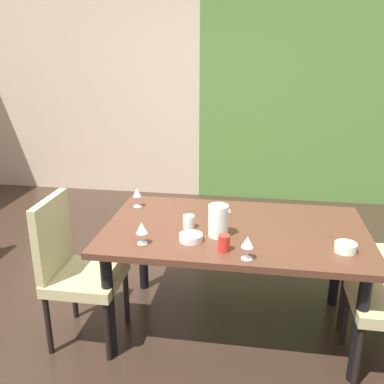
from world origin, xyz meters
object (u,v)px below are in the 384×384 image
Objects in this scene: chair_left_near at (73,265)px; serving_bowl_near_window at (191,237)px; wine_glass_center at (137,193)px; serving_bowl_rear at (346,247)px; cup_near_shelf at (224,243)px; wine_glass_south at (142,228)px; dining_table at (235,240)px; cup_west at (215,214)px; cup_corner at (189,222)px; wine_glass_right at (247,243)px; pitcher_front at (218,220)px; chair_right_far at (384,251)px.

chair_left_near reaches higher than serving_bowl_near_window.
wine_glass_center is 1.16× the size of serving_bowl_rear.
chair_left_near is at bearing 175.63° from cup_near_shelf.
wine_glass_south is at bearing -71.58° from wine_glass_center.
serving_bowl_near_window is at bearing -46.96° from wine_glass_center.
serving_bowl_rear is at bearing -20.43° from dining_table.
cup_west is at bearing -16.98° from wine_glass_center.
cup_corner is at bearing 168.63° from serving_bowl_rear.
chair_left_near reaches higher than cup_corner.
wine_glass_right is at bearing -8.80° from wine_glass_south.
serving_bowl_near_window is at bearing 91.96° from chair_left_near.
chair_left_near reaches higher than wine_glass_center.
wine_glass_center is 0.74m from pitcher_front.
cup_west is at bearing 103.11° from cup_near_shelf.
chair_right_far is 6.97× the size of wine_glass_right.
cup_near_shelf is 1.00× the size of cup_west.
chair_left_near is at bearing -178.04° from serving_bowl_near_window.
serving_bowl_near_window is at bearing -148.00° from pitcher_front.
cup_west is (-0.10, 0.42, 0.00)m from cup_near_shelf.
dining_table is at bearing -32.92° from cup_west.
dining_table is at bearing 102.19° from wine_glass_right.
cup_near_shelf reaches higher than cup_corner.
wine_glass_right is 0.95× the size of serving_bowl_near_window.
chair_right_far is at bearing 8.46° from cup_west.
wine_glass_south reaches higher than cup_west.
wine_glass_right reaches higher than cup_corner.
serving_bowl_rear is 1.30× the size of cup_west.
wine_glass_center is 0.60m from cup_west.
serving_bowl_rear reaches higher than serving_bowl_near_window.
wine_glass_center is 0.69m from serving_bowl_near_window.
wine_glass_center is at bearing 163.02° from cup_west.
wine_glass_south reaches higher than cup_corner.
pitcher_front is (0.20, -0.09, 0.06)m from cup_corner.
wine_glass_south is 0.95× the size of wine_glass_center.
cup_west is (0.85, 0.35, 0.26)m from chair_left_near.
serving_bowl_near_window is 1.67× the size of cup_corner.
wine_glass_center is at bearing 146.82° from pitcher_front.
chair_left_near is (-0.99, -0.26, -0.12)m from dining_table.
serving_bowl_near_window is at bearing -76.84° from cup_corner.
cup_near_shelf is at bearing -25.68° from serving_bowl_near_window.
wine_glass_right is at bearing -43.58° from cup_corner.
serving_bowl_near_window is 0.23m from cup_near_shelf.
chair_left_near is 6.88× the size of serving_bowl_near_window.
cup_west is at bearing 114.63° from wine_glass_right.
pitcher_front is (0.90, 0.12, 0.31)m from chair_left_near.
serving_bowl_rear is 0.73m from pitcher_front.
cup_west is (-0.23, 0.50, -0.05)m from wine_glass_right.
chair_right_far reaches higher than wine_glass_south.
pitcher_front is at bearing 172.46° from serving_bowl_rear.
wine_glass_center is 0.53m from cup_corner.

